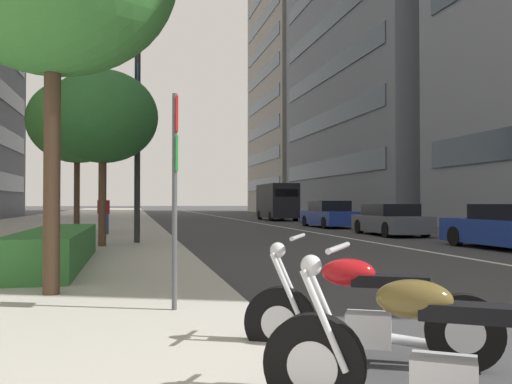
# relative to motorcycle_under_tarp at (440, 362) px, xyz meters

# --- Properties ---
(sidewalk_right_plaza) EXTENTS (160.00, 10.68, 0.15)m
(sidewalk_right_plaza) POSITION_rel_motorcycle_under_tarp_xyz_m (30.01, 5.74, -0.35)
(sidewalk_right_plaza) COLOR #B2ADA3
(sidewalk_right_plaza) RESTS_ON ground
(lane_centre_stripe) EXTENTS (110.00, 0.16, 0.01)m
(lane_centre_stripe) POSITION_rel_motorcycle_under_tarp_xyz_m (35.01, -6.24, -0.42)
(lane_centre_stripe) COLOR silver
(lane_centre_stripe) RESTS_ON ground
(motorcycle_under_tarp) EXTENTS (1.31, 1.96, 1.11)m
(motorcycle_under_tarp) POSITION_rel_motorcycle_under_tarp_xyz_m (0.00, 0.00, 0.00)
(motorcycle_under_tarp) COLOR black
(motorcycle_under_tarp) RESTS_ON ground
(motorcycle_by_sign_pole) EXTENTS (1.09, 1.99, 1.09)m
(motorcycle_by_sign_pole) POSITION_rel_motorcycle_under_tarp_xyz_m (1.42, -0.15, -0.01)
(motorcycle_by_sign_pole) COLOR black
(motorcycle_by_sign_pole) RESTS_ON ground
(car_following_behind) EXTENTS (4.48, 1.92, 1.30)m
(car_following_behind) POSITION_rel_motorcycle_under_tarp_xyz_m (18.42, -8.67, 0.20)
(car_following_behind) COLOR #4C515B
(car_following_behind) RESTS_ON ground
(car_approaching_light) EXTENTS (4.72, 1.99, 1.46)m
(car_approaching_light) POSITION_rel_motorcycle_under_tarp_xyz_m (25.87, -8.70, 0.25)
(car_approaching_light) COLOR navy
(car_approaching_light) RESTS_ON ground
(delivery_van_ahead) EXTENTS (5.77, 2.14, 2.75)m
(delivery_van_ahead) POSITION_rel_motorcycle_under_tarp_xyz_m (38.00, -8.90, 1.04)
(delivery_van_ahead) COLOR black
(delivery_van_ahead) RESTS_ON ground
(parking_sign_by_curb) EXTENTS (0.32, 0.06, 2.48)m
(parking_sign_by_curb) POSITION_rel_motorcycle_under_tarp_xyz_m (3.41, 1.33, 1.28)
(parking_sign_by_curb) COLOR #47494C
(parking_sign_by_curb) RESTS_ON sidewalk_right_plaza
(street_lamp_with_banners) EXTENTS (1.26, 2.64, 8.06)m
(street_lamp_with_banners) POSITION_rel_motorcycle_under_tarp_xyz_m (14.34, 1.30, 4.61)
(street_lamp_with_banners) COLOR #232326
(street_lamp_with_banners) RESTS_ON sidewalk_right_plaza
(clipped_hedge_bed) EXTENTS (5.91, 1.10, 0.69)m
(clipped_hedge_bed) POSITION_rel_motorcycle_under_tarp_xyz_m (8.48, 3.26, 0.07)
(clipped_hedge_bed) COLOR #337033
(clipped_hedge_bed) RESTS_ON sidewalk_right_plaza
(street_tree_mid_sidewalk) EXTENTS (3.08, 3.08, 4.95)m
(street_tree_mid_sidewalk) POSITION_rel_motorcycle_under_tarp_xyz_m (13.12, 2.64, 3.36)
(street_tree_mid_sidewalk) COLOR #473323
(street_tree_mid_sidewalk) RESTS_ON sidewalk_right_plaza
(street_tree_near_plaza_corner) EXTENTS (3.76, 3.76, 5.93)m
(street_tree_near_plaza_corner) POSITION_rel_motorcycle_under_tarp_xyz_m (19.22, 3.91, 4.05)
(street_tree_near_plaza_corner) COLOR #473323
(street_tree_near_plaza_corner) RESTS_ON sidewalk_right_plaza
(pedestrian_on_plaza) EXTENTS (0.47, 0.46, 1.52)m
(pedestrian_on_plaza) POSITION_rel_motorcycle_under_tarp_xyz_m (19.15, 2.92, 0.48)
(pedestrian_on_plaza) COLOR #33478C
(pedestrian_on_plaza) RESTS_ON sidewalk_right_plaza
(office_tower_far_left_down_avenue) EXTENTS (19.78, 15.82, 46.60)m
(office_tower_far_left_down_avenue) POSITION_rel_motorcycle_under_tarp_xyz_m (68.44, -22.74, 22.87)
(office_tower_far_left_down_avenue) COLOR gray
(office_tower_far_left_down_avenue) RESTS_ON ground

